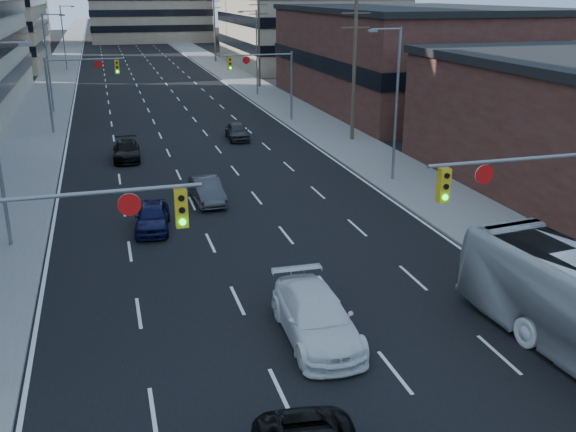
{
  "coord_description": "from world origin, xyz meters",
  "views": [
    {
      "loc": [
        -5.93,
        -9.17,
        10.91
      ],
      "look_at": [
        0.92,
        14.61,
        2.2
      ],
      "focal_mm": 40.0,
      "sensor_mm": 36.0,
      "label": 1
    }
  ],
  "objects": [
    {
      "name": "sedan_grey_right",
      "position": [
        3.83,
        38.96,
        0.66
      ],
      "size": [
        1.71,
        3.92,
        1.32
      ],
      "primitive_type": "imported",
      "rotation": [
        0.0,
        0.0,
        -0.04
      ],
      "color": "#2B2B2D",
      "rests_on": "ground"
    },
    {
      "name": "utility_pole_distant",
      "position": [
        12.2,
        96.0,
        5.78
      ],
      "size": [
        2.2,
        0.28,
        11.0
      ],
      "color": "#4C3D2D",
      "rests_on": "ground"
    },
    {
      "name": "streetlight_left_mid",
      "position": [
        -10.34,
        55.0,
        5.05
      ],
      "size": [
        2.03,
        0.22,
        9.0
      ],
      "color": "slate",
      "rests_on": "ground"
    },
    {
      "name": "white_van",
      "position": [
        0.16,
        8.62,
        0.77
      ],
      "size": [
        2.34,
        5.41,
        1.55
      ],
      "primitive_type": "imported",
      "rotation": [
        0.0,
        0.0,
        -0.03
      ],
      "color": "white",
      "rests_on": "ground"
    },
    {
      "name": "signal_near_right",
      "position": [
        7.45,
        8.0,
        4.33
      ],
      "size": [
        6.59,
        0.33,
        6.0
      ],
      "color": "slate",
      "rests_on": "ground"
    },
    {
      "name": "streetlight_right_far",
      "position": [
        10.34,
        60.0,
        5.05
      ],
      "size": [
        2.03,
        0.22,
        9.0
      ],
      "color": "slate",
      "rests_on": "ground"
    },
    {
      "name": "utility_pole_midblock",
      "position": [
        12.2,
        66.0,
        5.78
      ],
      "size": [
        2.2,
        0.28,
        11.0
      ],
      "color": "#4C3D2D",
      "rests_on": "ground"
    },
    {
      "name": "signal_far_left",
      "position": [
        -7.68,
        45.0,
        4.3
      ],
      "size": [
        6.09,
        0.33,
        6.0
      ],
      "color": "slate",
      "rests_on": "ground"
    },
    {
      "name": "sedan_grey_center",
      "position": [
        -0.94,
        24.06,
        0.66
      ],
      "size": [
        1.57,
        4.09,
        1.33
      ],
      "primitive_type": "imported",
      "rotation": [
        0.0,
        0.0,
        0.04
      ],
      "color": "#363538",
      "rests_on": "ground"
    },
    {
      "name": "bg_block_right",
      "position": [
        32.0,
        130.0,
        6.0
      ],
      "size": [
        22.0,
        22.0,
        12.0
      ],
      "primitive_type": "cube",
      "color": "gray",
      "rests_on": "ground"
    },
    {
      "name": "office_right_far",
      "position": [
        25.0,
        88.0,
        7.0
      ],
      "size": [
        22.0,
        28.0,
        14.0
      ],
      "primitive_type": "cube",
      "color": "gray",
      "rests_on": "ground"
    },
    {
      "name": "streetlight_left_far",
      "position": [
        -10.34,
        90.0,
        5.05
      ],
      "size": [
        2.03,
        0.22,
        9.0
      ],
      "color": "slate",
      "rests_on": "ground"
    },
    {
      "name": "sedan_blue",
      "position": [
        -4.15,
        20.55,
        0.66
      ],
      "size": [
        2.07,
        4.06,
        1.33
      ],
      "primitive_type": "imported",
      "rotation": [
        0.0,
        0.0,
        -0.13
      ],
      "color": "black",
      "rests_on": "ground"
    },
    {
      "name": "sidewalk_right",
      "position": [
        11.5,
        130.0,
        0.07
      ],
      "size": [
        5.0,
        300.0,
        0.15
      ],
      "primitive_type": "cube",
      "color": "slate",
      "rests_on": "ground"
    },
    {
      "name": "storefront_right_mid",
      "position": [
        24.0,
        50.0,
        4.5
      ],
      "size": [
        20.0,
        30.0,
        9.0
      ],
      "primitive_type": "cube",
      "color": "#472119",
      "rests_on": "ground"
    },
    {
      "name": "signal_far_right",
      "position": [
        7.68,
        45.0,
        4.3
      ],
      "size": [
        6.09,
        0.33,
        6.0
      ],
      "color": "slate",
      "rests_on": "ground"
    },
    {
      "name": "utility_pole_block",
      "position": [
        12.2,
        36.0,
        5.78
      ],
      "size": [
        2.2,
        0.28,
        11.0
      ],
      "color": "#4C3D2D",
      "rests_on": "ground"
    },
    {
      "name": "streetlight_right_near",
      "position": [
        10.34,
        25.0,
        5.05
      ],
      "size": [
        2.03,
        0.22,
        9.0
      ],
      "color": "slate",
      "rests_on": "ground"
    },
    {
      "name": "sedan_black_far",
      "position": [
        -4.7,
        34.88,
        0.63
      ],
      "size": [
        1.95,
        4.44,
        1.27
      ],
      "primitive_type": "imported",
      "rotation": [
        0.0,
        0.0,
        -0.04
      ],
      "color": "black",
      "rests_on": "ground"
    },
    {
      "name": "signal_near_left",
      "position": [
        -7.45,
        8.0,
        4.33
      ],
      "size": [
        6.59,
        0.33,
        6.0
      ],
      "color": "slate",
      "rests_on": "ground"
    },
    {
      "name": "road_surface",
      "position": [
        0.0,
        130.0,
        0.01
      ],
      "size": [
        18.0,
        300.0,
        0.02
      ],
      "primitive_type": "cube",
      "color": "black",
      "rests_on": "ground"
    },
    {
      "name": "sidewalk_left",
      "position": [
        -11.5,
        130.0,
        0.07
      ],
      "size": [
        5.0,
        300.0,
        0.15
      ],
      "primitive_type": "cube",
      "color": "slate",
      "rests_on": "ground"
    }
  ]
}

